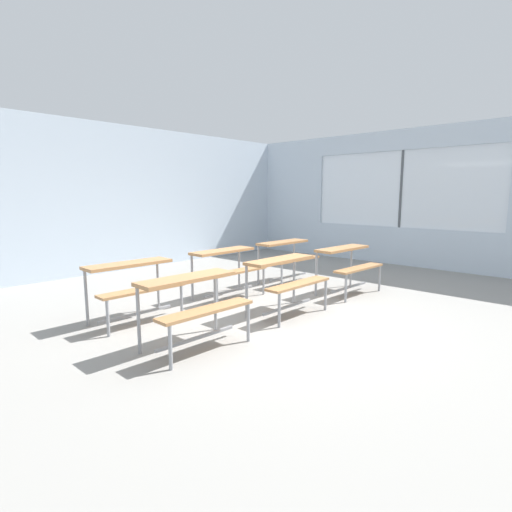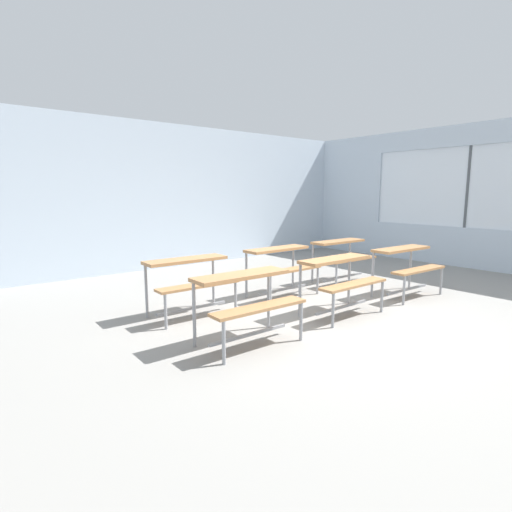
{
  "view_description": "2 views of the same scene",
  "coord_description": "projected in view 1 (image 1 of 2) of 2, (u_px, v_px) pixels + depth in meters",
  "views": [
    {
      "loc": [
        -3.8,
        -3.3,
        1.6
      ],
      "look_at": [
        0.29,
        0.54,
        0.72
      ],
      "focal_mm": 28.0,
      "sensor_mm": 36.0,
      "label": 1
    },
    {
      "loc": [
        -3.8,
        -3.3,
        1.6
      ],
      "look_at": [
        -0.64,
        0.61,
        0.79
      ],
      "focal_mm": 28.0,
      "sensor_mm": 36.0,
      "label": 2
    }
  ],
  "objects": [
    {
      "name": "ground",
      "position": [
        271.0,
        319.0,
        5.22
      ],
      "size": [
        10.0,
        9.0,
        0.05
      ],
      "primitive_type": "cube",
      "color": "gray"
    },
    {
      "name": "wall_back",
      "position": [
        103.0,
        199.0,
        8.03
      ],
      "size": [
        10.0,
        0.12,
        3.0
      ],
      "primitive_type": "cube",
      "color": "silver",
      "rests_on": "ground"
    },
    {
      "name": "wall_right",
      "position": [
        430.0,
        201.0,
        8.51
      ],
      "size": [
        0.12,
        9.0,
        3.0
      ],
      "color": "silver",
      "rests_on": "ground"
    },
    {
      "name": "desk_bench_r0c0",
      "position": [
        194.0,
        295.0,
        4.14
      ],
      "size": [
        1.11,
        0.61,
        0.74
      ],
      "rotation": [
        0.0,
        0.0,
        -0.02
      ],
      "color": "#A87547",
      "rests_on": "ground"
    },
    {
      "name": "desk_bench_r0c1",
      "position": [
        286.0,
        273.0,
        5.31
      ],
      "size": [
        1.1,
        0.59,
        0.74
      ],
      "rotation": [
        0.0,
        0.0,
        0.0
      ],
      "color": "#A87547",
      "rests_on": "ground"
    },
    {
      "name": "desk_bench_r0c2",
      "position": [
        348.0,
        259.0,
        6.42
      ],
      "size": [
        1.12,
        0.64,
        0.74
      ],
      "rotation": [
        0.0,
        0.0,
        -0.04
      ],
      "color": "#A87547",
      "rests_on": "ground"
    },
    {
      "name": "desk_bench_r1c0",
      "position": [
        134.0,
        278.0,
        4.99
      ],
      "size": [
        1.11,
        0.61,
        0.74
      ],
      "rotation": [
        0.0,
        0.0,
        -0.02
      ],
      "color": "#A87547",
      "rests_on": "ground"
    },
    {
      "name": "desk_bench_r1c1",
      "position": [
        228.0,
        262.0,
        6.15
      ],
      "size": [
        1.11,
        0.6,
        0.74
      ],
      "rotation": [
        0.0,
        0.0,
        0.01
      ],
      "color": "#A87547",
      "rests_on": "ground"
    },
    {
      "name": "desk_bench_r1c2",
      "position": [
        287.0,
        252.0,
        7.23
      ],
      "size": [
        1.11,
        0.61,
        0.74
      ],
      "rotation": [
        0.0,
        0.0,
        -0.02
      ],
      "color": "#A87547",
      "rests_on": "ground"
    }
  ]
}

